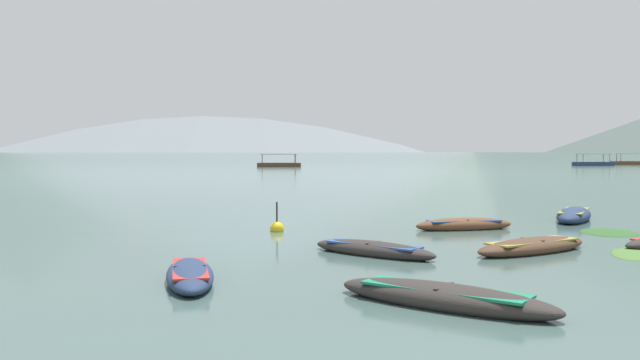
{
  "coord_description": "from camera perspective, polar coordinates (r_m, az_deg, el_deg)",
  "views": [
    {
      "loc": [
        -1.94,
        -5.87,
        2.97
      ],
      "look_at": [
        -2.43,
        29.8,
        1.34
      ],
      "focal_mm": 36.49,
      "sensor_mm": 36.0,
      "label": 1
    }
  ],
  "objects": [
    {
      "name": "ground_plane",
      "position": [
        1505.87,
        0.87,
        2.49
      ],
      "size": [
        6000.0,
        6000.0,
        0.0
      ],
      "primitive_type": "plane",
      "color": "#425B56"
    },
    {
      "name": "mountain_1",
      "position": [
        1678.75,
        -24.49,
        7.6
      ],
      "size": [
        1139.88,
        1139.88,
        311.45
      ],
      "primitive_type": "cone",
      "color": "#4C5B56",
      "rests_on": "ground"
    },
    {
      "name": "mountain_2",
      "position": [
        1478.75,
        -6.91,
        7.87
      ],
      "size": [
        1148.76,
        1148.76,
        277.94
      ],
      "primitive_type": "cone",
      "color": "slate",
      "rests_on": "ground"
    },
    {
      "name": "mountain_3",
      "position": [
        1629.66,
        10.38,
        6.78
      ],
      "size": [
        992.89,
        992.89,
        245.34
      ],
      "primitive_type": "cone",
      "color": "slate",
      "rests_on": "ground"
    },
    {
      "name": "rowboat_1",
      "position": [
        18.59,
        4.69,
        -6.09
      ],
      "size": [
        3.75,
        3.21,
        0.5
      ],
      "color": "#2D2826",
      "rests_on": "ground"
    },
    {
      "name": "rowboat_2",
      "position": [
        12.77,
        10.81,
        -10.07
      ],
      "size": [
        4.35,
        3.49,
        0.55
      ],
      "color": "#2D2826",
      "rests_on": "ground"
    },
    {
      "name": "rowboat_3",
      "position": [
        29.59,
        21.38,
        -2.91
      ],
      "size": [
        3.18,
        4.6,
        0.69
      ],
      "color": "navy",
      "rests_on": "ground"
    },
    {
      "name": "rowboat_4",
      "position": [
        20.01,
        18.13,
        -5.56
      ],
      "size": [
        4.28,
        3.38,
        0.53
      ],
      "color": "#4C3323",
      "rests_on": "ground"
    },
    {
      "name": "rowboat_5",
      "position": [
        15.07,
        -11.34,
        -8.16
      ],
      "size": [
        1.87,
        3.86,
        0.52
      ],
      "color": "navy",
      "rests_on": "ground"
    },
    {
      "name": "rowboat_7",
      "position": [
        25.03,
        12.52,
        -3.86
      ],
      "size": [
        3.97,
        1.89,
        0.55
      ],
      "color": "brown",
      "rests_on": "ground"
    },
    {
      "name": "ferry_0",
      "position": [
        138.17,
        22.84,
        1.36
      ],
      "size": [
        8.09,
        4.27,
        2.54
      ],
      "color": "navy",
      "rests_on": "ground"
    },
    {
      "name": "ferry_1",
      "position": [
        151.23,
        26.12,
        1.39
      ],
      "size": [
        10.51,
        4.32,
        2.54
      ],
      "color": "brown",
      "rests_on": "ground"
    },
    {
      "name": "ferry_2",
      "position": [
        118.22,
        -3.64,
        1.38
      ],
      "size": [
        8.14,
        3.64,
        2.54
      ],
      "color": "#4C3323",
      "rests_on": "ground"
    },
    {
      "name": "mooring_buoy",
      "position": [
        23.92,
        -3.8,
        -4.25
      ],
      "size": [
        0.51,
        0.51,
        1.24
      ],
      "color": "yellow",
      "rests_on": "ground"
    },
    {
      "name": "weed_patch_0",
      "position": [
        20.73,
        25.59,
        -5.88
      ],
      "size": [
        1.97,
        2.7,
        0.14
      ],
      "primitive_type": "ellipsoid",
      "rotation": [
        0.0,
        0.0,
        1.15
      ],
      "color": "#477033",
      "rests_on": "ground"
    },
    {
      "name": "weed_patch_1",
      "position": [
        25.71,
        24.06,
        -4.25
      ],
      "size": [
        2.66,
        3.09,
        0.14
      ],
      "primitive_type": "ellipsoid",
      "rotation": [
        0.0,
        0.0,
        2.86
      ],
      "color": "#2D5628",
      "rests_on": "ground"
    },
    {
      "name": "weed_patch_2",
      "position": [
        27.63,
        12.46,
        -3.62
      ],
      "size": [
        4.33,
        4.26,
        0.14
      ],
      "primitive_type": "ellipsoid",
      "rotation": [
        0.0,
        0.0,
        0.71
      ],
      "color": "#2D5628",
      "rests_on": "ground"
    }
  ]
}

